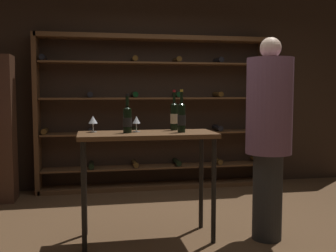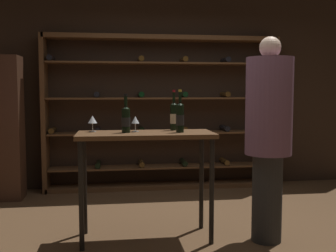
# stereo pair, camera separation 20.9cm
# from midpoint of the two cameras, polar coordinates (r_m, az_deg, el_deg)

# --- Properties ---
(ground_plane) EXTENTS (10.21, 10.21, 0.00)m
(ground_plane) POSITION_cam_midpoint_polar(r_m,az_deg,el_deg) (4.04, 2.42, -14.92)
(ground_plane) COLOR brown
(back_wall) EXTENTS (6.00, 0.10, 2.78)m
(back_wall) POSITION_cam_midpoint_polar(r_m,az_deg,el_deg) (5.87, -2.25, 5.10)
(back_wall) COLOR #332319
(back_wall) RESTS_ON ground
(wine_rack) EXTENTS (3.27, 0.32, 2.14)m
(wine_rack) POSITION_cam_midpoint_polar(r_m,az_deg,el_deg) (5.66, -2.72, 1.72)
(wine_rack) COLOR brown
(wine_rack) RESTS_ON ground
(tasting_table) EXTENTS (1.24, 0.52, 1.00)m
(tasting_table) POSITION_cam_midpoint_polar(r_m,az_deg,el_deg) (3.70, -4.58, -2.95)
(tasting_table) COLOR brown
(tasting_table) RESTS_ON ground
(person_bystander_dark_jacket) EXTENTS (0.42, 0.42, 1.86)m
(person_bystander_dark_jacket) POSITION_cam_midpoint_polar(r_m,az_deg,el_deg) (3.77, 12.52, -0.44)
(person_bystander_dark_jacket) COLOR #2C2C2C
(person_bystander_dark_jacket) RESTS_ON ground
(wine_bottle_gold_foil) EXTENTS (0.08, 0.08, 0.35)m
(wine_bottle_gold_foil) POSITION_cam_midpoint_polar(r_m,az_deg,el_deg) (3.68, -7.39, 0.97)
(wine_bottle_gold_foil) COLOR black
(wine_bottle_gold_foil) RESTS_ON tasting_table
(wine_bottle_black_capsule) EXTENTS (0.07, 0.07, 0.39)m
(wine_bottle_black_capsule) POSITION_cam_midpoint_polar(r_m,az_deg,el_deg) (3.69, 0.29, 1.28)
(wine_bottle_black_capsule) COLOR black
(wine_bottle_black_capsule) RESTS_ON tasting_table
(wine_bottle_red_label) EXTENTS (0.07, 0.07, 0.39)m
(wine_bottle_red_label) POSITION_cam_midpoint_polar(r_m,az_deg,el_deg) (3.90, -0.67, 1.45)
(wine_bottle_red_label) COLOR black
(wine_bottle_red_label) RESTS_ON tasting_table
(wine_glass_stemmed_right) EXTENTS (0.08, 0.08, 0.15)m
(wine_glass_stemmed_right) POSITION_cam_midpoint_polar(r_m,az_deg,el_deg) (3.79, -12.11, 0.78)
(wine_glass_stemmed_right) COLOR silver
(wine_glass_stemmed_right) RESTS_ON tasting_table
(wine_glass_stemmed_center) EXTENTS (0.07, 0.07, 0.15)m
(wine_glass_stemmed_center) POSITION_cam_midpoint_polar(r_m,az_deg,el_deg) (3.75, -6.08, 0.75)
(wine_glass_stemmed_center) COLOR silver
(wine_glass_stemmed_center) RESTS_ON tasting_table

